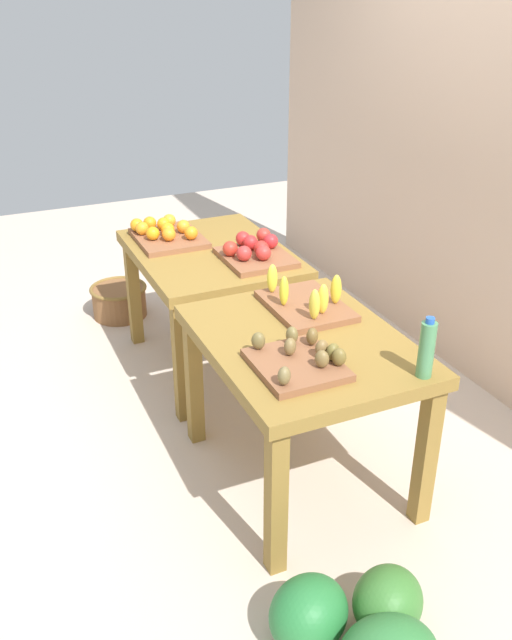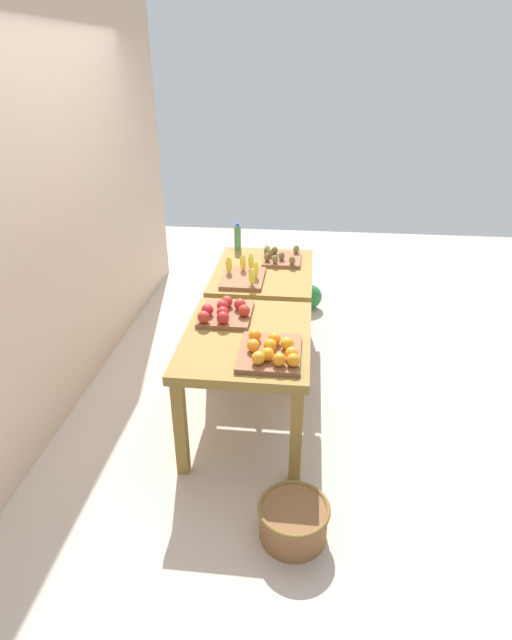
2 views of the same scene
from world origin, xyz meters
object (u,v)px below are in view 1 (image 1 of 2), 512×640
display_table_left (210,267)px  display_table_right (303,360)px  banana_crate (306,302)px  water_bottle (427,349)px  wicker_basket (119,300)px  orange_bin (166,233)px  kiwi_bin (299,360)px  watermelon_pile (361,627)px  apple_bin (255,251)px

display_table_left → display_table_right: size_ratio=1.00×
banana_crate → water_bottle: size_ratio=1.78×
banana_crate → water_bottle: bearing=11.9°
water_bottle → wicker_basket: (-2.44, -0.63, -0.73)m
wicker_basket → orange_bin: bearing=15.9°
kiwi_bin → watermelon_pile: bearing=-8.9°
display_table_left → watermelon_pile: display_table_left is taller
display_table_left → water_bottle: water_bottle is taller
apple_bin → watermelon_pile: (1.82, -0.41, -0.64)m
display_table_right → water_bottle: size_ratio=4.21×
display_table_right → orange_bin: 1.39m
display_table_right → wicker_basket: (-1.99, -0.35, -0.51)m
kiwi_bin → water_bottle: (0.25, 0.40, 0.08)m
orange_bin → banana_crate: size_ratio=1.00×
water_bottle → wicker_basket: bearing=-165.6°
apple_bin → water_bottle: size_ratio=1.68×
apple_bin → wicker_basket: bearing=-154.3°
display_table_left → display_table_right: bearing=0.0°
kiwi_bin → watermelon_pile: 0.96m
display_table_left → banana_crate: banana_crate is taller
display_table_left → banana_crate: (0.89, 0.13, 0.14)m
display_table_left → orange_bin: 0.34m
orange_bin → kiwi_bin: size_ratio=1.20×
banana_crate → wicker_basket: 1.93m
display_table_left → water_bottle: bearing=10.0°
kiwi_bin → apple_bin: bearing=164.9°
apple_bin → display_table_left: bearing=-141.8°
wicker_basket → water_bottle: bearing=14.4°
display_table_right → display_table_left: bearing=180.0°
watermelon_pile → kiwi_bin: bearing=171.1°
watermelon_pile → wicker_basket: (-2.91, -0.11, -0.02)m
display_table_right → banana_crate: 0.30m
display_table_left → orange_bin: (-0.25, -0.17, 0.15)m
water_bottle → banana_crate: bearing=-168.1°
kiwi_bin → wicker_basket: kiwi_bin is taller
water_bottle → kiwi_bin: bearing=-121.8°
apple_bin → water_bottle: water_bottle is taller
kiwi_bin → watermelon_pile: size_ratio=0.57×
water_bottle → watermelon_pile: water_bottle is taller
orange_bin → watermelon_pile: orange_bin is taller
banana_crate → wicker_basket: size_ratio=1.15×
water_bottle → orange_bin: bearing=-166.1°
watermelon_pile → orange_bin: bearing=178.4°
apple_bin → banana_crate: 0.67m
water_bottle → wicker_basket: 2.62m
water_bottle → wicker_basket: water_bottle is taller
display_table_right → water_bottle: bearing=31.4°
orange_bin → apple_bin: bearing=36.5°
banana_crate → water_bottle: (0.69, 0.15, 0.08)m
display_table_right → banana_crate: bearing=150.7°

